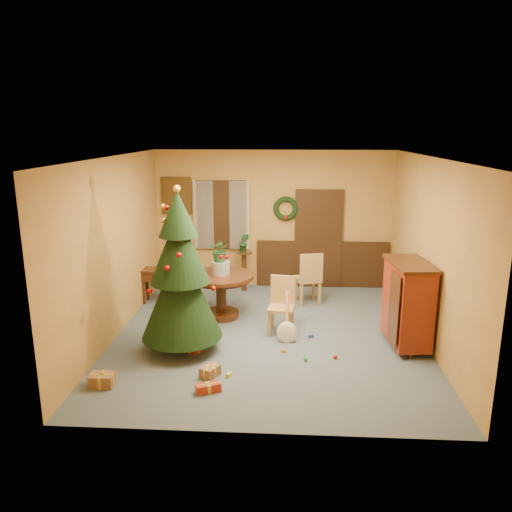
# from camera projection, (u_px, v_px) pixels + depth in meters

# --- Properties ---
(room_envelope) EXTENTS (5.50, 5.50, 5.50)m
(room_envelope) POSITION_uv_depth(u_px,v_px,m) (283.00, 236.00, 10.59)
(room_envelope) COLOR #3C4D58
(room_envelope) RESTS_ON ground
(dining_table) EXTENTS (1.17, 1.17, 0.81)m
(dining_table) POSITION_uv_depth(u_px,v_px,m) (221.00, 287.00, 8.92)
(dining_table) COLOR black
(dining_table) RESTS_ON floor
(urn) EXTENTS (0.32, 0.32, 0.24)m
(urn) POSITION_uv_depth(u_px,v_px,m) (221.00, 268.00, 8.83)
(urn) COLOR slate
(urn) RESTS_ON dining_table
(centerpiece_plant) EXTENTS (0.38, 0.33, 0.42)m
(centerpiece_plant) POSITION_uv_depth(u_px,v_px,m) (220.00, 250.00, 8.75)
(centerpiece_plant) COLOR #1E4C23
(centerpiece_plant) RESTS_ON urn
(chair_near) EXTENTS (0.47, 0.47, 0.95)m
(chair_near) POSITION_uv_depth(u_px,v_px,m) (282.00, 303.00, 8.29)
(chair_near) COLOR olive
(chair_near) RESTS_ON floor
(chair_far) EXTENTS (0.55, 0.55, 1.04)m
(chair_far) POSITION_uv_depth(u_px,v_px,m) (309.00, 277.00, 9.59)
(chair_far) COLOR olive
(chair_far) RESTS_ON floor
(guitar) EXTENTS (0.42, 0.55, 0.76)m
(guitar) POSITION_uv_depth(u_px,v_px,m) (287.00, 319.00, 7.90)
(guitar) COLOR white
(guitar) RESTS_ON floor
(plant_stand) EXTENTS (0.32, 0.32, 0.84)m
(plant_stand) POSITION_uv_depth(u_px,v_px,m) (244.00, 266.00, 10.43)
(plant_stand) COLOR black
(plant_stand) RESTS_ON floor
(stand_plant) EXTENTS (0.23, 0.19, 0.39)m
(stand_plant) POSITION_uv_depth(u_px,v_px,m) (244.00, 243.00, 10.30)
(stand_plant) COLOR #19471E
(stand_plant) RESTS_ON plant_stand
(christmas_tree) EXTENTS (1.23, 1.23, 2.54)m
(christmas_tree) POSITION_uv_depth(u_px,v_px,m) (180.00, 275.00, 7.44)
(christmas_tree) COLOR #382111
(christmas_tree) RESTS_ON floor
(writing_desk) EXTENTS (0.77, 0.39, 0.68)m
(writing_desk) POSITION_uv_depth(u_px,v_px,m) (161.00, 277.00, 9.72)
(writing_desk) COLOR black
(writing_desk) RESTS_ON floor
(sideboard) EXTENTS (0.66, 1.11, 1.37)m
(sideboard) POSITION_uv_depth(u_px,v_px,m) (408.00, 302.00, 7.67)
(sideboard) COLOR #591E0A
(sideboard) RESTS_ON floor
(gift_a) EXTENTS (0.32, 0.24, 0.17)m
(gift_a) POSITION_uv_depth(u_px,v_px,m) (102.00, 380.00, 6.62)
(gift_a) COLOR brown
(gift_a) RESTS_ON floor
(gift_b) EXTENTS (0.29, 0.29, 0.21)m
(gift_b) POSITION_uv_depth(u_px,v_px,m) (194.00, 345.00, 7.63)
(gift_b) COLOR maroon
(gift_b) RESTS_ON floor
(gift_c) EXTENTS (0.29, 0.32, 0.15)m
(gift_c) POSITION_uv_depth(u_px,v_px,m) (210.00, 371.00, 6.88)
(gift_c) COLOR brown
(gift_c) RESTS_ON floor
(gift_d) EXTENTS (0.35, 0.25, 0.12)m
(gift_d) POSITION_uv_depth(u_px,v_px,m) (208.00, 388.00, 6.47)
(gift_d) COLOR maroon
(gift_d) RESTS_ON floor
(toy_a) EXTENTS (0.09, 0.07, 0.05)m
(toy_a) POSITION_uv_depth(u_px,v_px,m) (311.00, 336.00, 8.16)
(toy_a) COLOR #24499E
(toy_a) RESTS_ON floor
(toy_b) EXTENTS (0.06, 0.06, 0.06)m
(toy_b) POSITION_uv_depth(u_px,v_px,m) (305.00, 359.00, 7.33)
(toy_b) COLOR green
(toy_b) RESTS_ON floor
(toy_c) EXTENTS (0.08, 0.09, 0.05)m
(toy_c) POSITION_uv_depth(u_px,v_px,m) (229.00, 375.00, 6.88)
(toy_c) COLOR yellow
(toy_c) RESTS_ON floor
(toy_d) EXTENTS (0.06, 0.06, 0.06)m
(toy_d) POSITION_uv_depth(u_px,v_px,m) (335.00, 357.00, 7.40)
(toy_d) COLOR #B10B0E
(toy_d) RESTS_ON floor
(toy_e) EXTENTS (0.08, 0.05, 0.05)m
(toy_e) POSITION_uv_depth(u_px,v_px,m) (284.00, 351.00, 7.61)
(toy_e) COLOR gold
(toy_e) RESTS_ON floor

